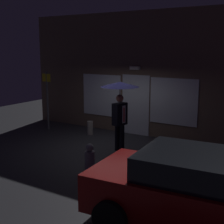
{
  "coord_description": "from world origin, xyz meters",
  "views": [
    {
      "loc": [
        5.48,
        -8.2,
        3.12
      ],
      "look_at": [
        0.28,
        0.11,
        1.21
      ],
      "focal_mm": 52.0,
      "sensor_mm": 36.0,
      "label": 1
    }
  ],
  "objects_px": {
    "sidewalk_bollard": "(90,128)",
    "fire_hydrant": "(90,160)",
    "person_with_umbrella": "(120,98)",
    "street_sign_post": "(47,97)",
    "parked_car": "(207,192)"
  },
  "relations": [
    {
      "from": "sidewalk_bollard",
      "to": "fire_hydrant",
      "type": "distance_m",
      "value": 3.86
    },
    {
      "from": "person_with_umbrella",
      "to": "sidewalk_bollard",
      "type": "distance_m",
      "value": 2.67
    },
    {
      "from": "street_sign_post",
      "to": "fire_hydrant",
      "type": "relative_size",
      "value": 2.9
    },
    {
      "from": "person_with_umbrella",
      "to": "fire_hydrant",
      "type": "relative_size",
      "value": 2.73
    },
    {
      "from": "sidewalk_bollard",
      "to": "parked_car",
      "type": "bearing_deg",
      "value": -37.47
    },
    {
      "from": "person_with_umbrella",
      "to": "street_sign_post",
      "type": "relative_size",
      "value": 0.94
    },
    {
      "from": "parked_car",
      "to": "street_sign_post",
      "type": "relative_size",
      "value": 1.85
    },
    {
      "from": "parked_car",
      "to": "street_sign_post",
      "type": "bearing_deg",
      "value": 147.22
    },
    {
      "from": "sidewalk_bollard",
      "to": "street_sign_post",
      "type": "bearing_deg",
      "value": -172.81
    },
    {
      "from": "parked_car",
      "to": "fire_hydrant",
      "type": "bearing_deg",
      "value": 157.02
    },
    {
      "from": "parked_car",
      "to": "fire_hydrant",
      "type": "height_order",
      "value": "parked_car"
    },
    {
      "from": "street_sign_post",
      "to": "parked_car",
      "type": "bearing_deg",
      "value": -28.45
    },
    {
      "from": "parked_car",
      "to": "fire_hydrant",
      "type": "xyz_separation_m",
      "value": [
        -3.26,
        1.1,
        -0.36
      ]
    },
    {
      "from": "parked_car",
      "to": "person_with_umbrella",
      "type": "bearing_deg",
      "value": 134.78
    },
    {
      "from": "person_with_umbrella",
      "to": "fire_hydrant",
      "type": "distance_m",
      "value": 2.4
    }
  ]
}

